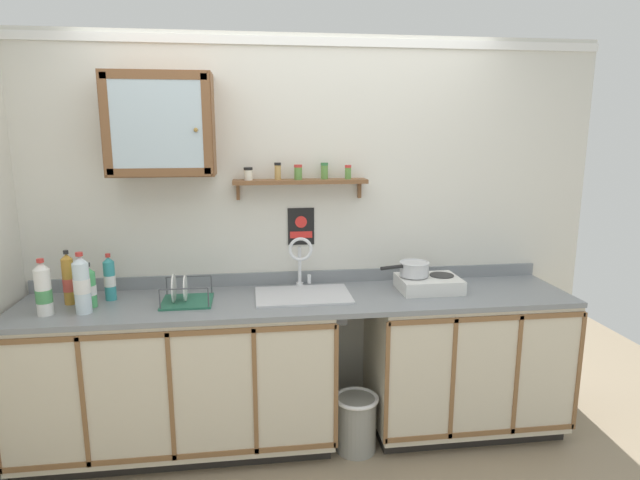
{
  "coord_description": "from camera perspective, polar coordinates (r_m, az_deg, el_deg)",
  "views": [
    {
      "loc": [
        -0.28,
        -2.67,
        1.87
      ],
      "look_at": [
        0.13,
        0.41,
        1.23
      ],
      "focal_mm": 29.6,
      "sensor_mm": 36.0,
      "label": 1
    }
  ],
  "objects": [
    {
      "name": "backsplash",
      "position": [
        3.4,
        -2.61,
        -4.06
      ],
      "size": [
        3.23,
        0.02,
        0.08
      ],
      "primitive_type": "cube",
      "color": "gray",
      "rests_on": "countertop"
    },
    {
      "name": "countertop",
      "position": [
        3.13,
        -2.12,
        -6.48
      ],
      "size": [
        3.23,
        0.64,
        0.03
      ],
      "primitive_type": "cube",
      "color": "gray",
      "rests_on": "lower_cabinet_run"
    },
    {
      "name": "bottle_opaque_white_3",
      "position": [
        3.16,
        -27.73,
        -4.82
      ],
      "size": [
        0.08,
        0.08,
        0.31
      ],
      "color": "white",
      "rests_on": "countertop"
    },
    {
      "name": "lower_cabinet_run",
      "position": [
        3.32,
        -15.03,
        -14.21
      ],
      "size": [
        1.81,
        0.62,
        0.88
      ],
      "color": "black",
      "rests_on": "ground"
    },
    {
      "name": "bottle_soda_green_2",
      "position": [
        3.2,
        -23.72,
        -4.7
      ],
      "size": [
        0.08,
        0.08,
        0.25
      ],
      "color": "#4CB266",
      "rests_on": "countertop"
    },
    {
      "name": "hot_plate_stove",
      "position": [
        3.31,
        11.67,
        -4.63
      ],
      "size": [
        0.37,
        0.29,
        0.09
      ],
      "color": "silver",
      "rests_on": "countertop"
    },
    {
      "name": "floor",
      "position": [
        3.27,
        -1.46,
        -23.23
      ],
      "size": [
        6.27,
        6.27,
        0.0
      ],
      "primitive_type": "plane",
      "color": "gray",
      "rests_on": "ground"
    },
    {
      "name": "bottle_water_clear_1",
      "position": [
        3.1,
        -24.35,
        -4.43
      ],
      "size": [
        0.09,
        0.09,
        0.33
      ],
      "color": "silver",
      "rests_on": "countertop"
    },
    {
      "name": "wall_cabinet",
      "position": [
        3.18,
        -16.87,
        11.84
      ],
      "size": [
        0.59,
        0.28,
        0.57
      ],
      "color": "brown"
    },
    {
      "name": "warning_sign",
      "position": [
        3.33,
        -2.07,
        1.45
      ],
      "size": [
        0.17,
        0.01,
        0.23
      ],
      "color": "black"
    },
    {
      "name": "saucepan",
      "position": [
        3.28,
        10.1,
        -3.04
      ],
      "size": [
        0.32,
        0.18,
        0.09
      ],
      "color": "silver",
      "rests_on": "hot_plate_stove"
    },
    {
      "name": "trash_bin",
      "position": [
        3.32,
        3.92,
        -19.04
      ],
      "size": [
        0.27,
        0.27,
        0.35
      ],
      "color": "gray",
      "rests_on": "ground"
    },
    {
      "name": "sink",
      "position": [
        3.17,
        -1.87,
        -6.49
      ],
      "size": [
        0.56,
        0.42,
        0.46
      ],
      "color": "silver",
      "rests_on": "countertop"
    },
    {
      "name": "bottle_detergent_teal_0",
      "position": [
        3.28,
        -21.79,
        -3.92
      ],
      "size": [
        0.06,
        0.06,
        0.28
      ],
      "color": "teal",
      "rests_on": "countertop"
    },
    {
      "name": "back_wall",
      "position": [
        3.37,
        -2.71,
        0.67
      ],
      "size": [
        3.87,
        0.07,
        2.44
      ],
      "color": "silver",
      "rests_on": "ground"
    },
    {
      "name": "lower_cabinet_run_right",
      "position": [
        3.54,
        15.26,
        -12.52
      ],
      "size": [
        1.19,
        0.62,
        0.88
      ],
      "color": "black",
      "rests_on": "ground"
    },
    {
      "name": "bottle_juice_amber_4",
      "position": [
        3.29,
        -25.54,
        -3.94
      ],
      "size": [
        0.07,
        0.07,
        0.31
      ],
      "color": "gold",
      "rests_on": "countertop"
    },
    {
      "name": "dish_rack",
      "position": [
        3.12,
        -14.4,
        -6.0
      ],
      "size": [
        0.28,
        0.27,
        0.17
      ],
      "color": "#26664C",
      "rests_on": "countertop"
    },
    {
      "name": "spice_shelf",
      "position": [
        3.22,
        -2.25,
        6.54
      ],
      "size": [
        0.82,
        0.14,
        0.23
      ],
      "color": "brown"
    }
  ]
}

